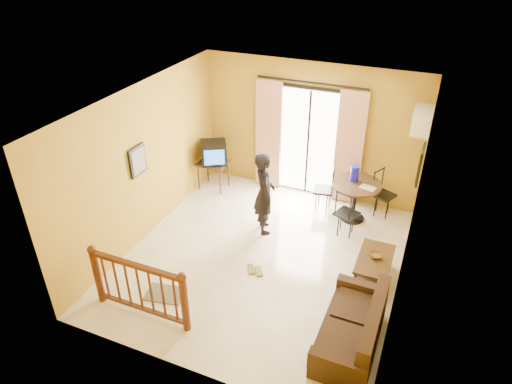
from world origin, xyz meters
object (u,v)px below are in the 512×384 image
at_px(dining_table, 356,191).
at_px(coffee_table, 374,265).
at_px(standing_person, 264,193).
at_px(sofa, 354,331).
at_px(television, 214,153).

distance_m(dining_table, coffee_table, 1.79).
bearing_deg(standing_person, sofa, -165.06).
bearing_deg(coffee_table, television, 156.10).
bearing_deg(coffee_table, standing_person, 164.32).
bearing_deg(standing_person, television, 25.63).
bearing_deg(television, dining_table, -30.83).
xyz_separation_m(dining_table, coffee_table, (0.69, -1.62, -0.34)).
relative_size(dining_table, standing_person, 0.60).
bearing_deg(coffee_table, dining_table, 112.98).
bearing_deg(television, standing_person, -63.96).
height_order(dining_table, standing_person, standing_person).
height_order(television, coffee_table, television).
bearing_deg(dining_table, sofa, -77.58).
bearing_deg(television, sofa, -70.54).
height_order(dining_table, coffee_table, dining_table).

